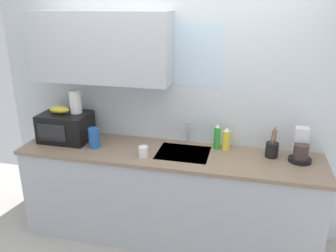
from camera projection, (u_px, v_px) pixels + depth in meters
The scene contains 12 objects.
kitchen_wall_assembly at pixel (161, 92), 3.23m from camera, with size 3.49×0.42×2.50m.
counter_unit at pixel (168, 195), 3.23m from camera, with size 2.72×0.63×0.90m.
sink_faucet at pixel (188, 133), 3.24m from camera, with size 0.03×0.03×0.22m, color #B2B5BA.
microwave at pixel (66, 127), 3.31m from camera, with size 0.46×0.35×0.27m.
banana_bunch at pixel (59, 110), 3.26m from camera, with size 0.20×0.11×0.07m, color gold.
paper_towel_roll at pixel (76, 102), 3.25m from camera, with size 0.11×0.11×0.22m, color white.
coffee_maker at pixel (301, 149), 2.90m from camera, with size 0.19×0.21×0.28m.
dish_soap_bottle_green at pixel (217, 137), 3.12m from camera, with size 0.06×0.06×0.24m.
dish_soap_bottle_yellow at pixel (226, 139), 3.11m from camera, with size 0.07×0.07×0.21m.
cereal_canister at pixel (94, 138), 3.16m from camera, with size 0.10×0.10×0.19m, color #2659A5.
mug_white at pixel (143, 152), 2.98m from camera, with size 0.08×0.08×0.10m, color white.
utensil_crock at pixel (272, 149), 2.97m from camera, with size 0.11×0.11×0.29m.
Camera 1 is at (0.67, -2.74, 2.18)m, focal length 36.77 mm.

